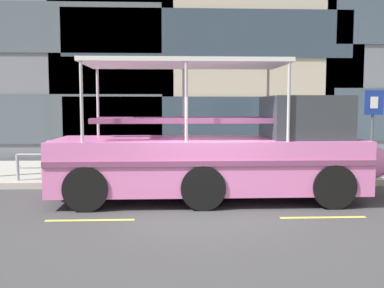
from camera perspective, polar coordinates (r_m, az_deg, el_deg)
The scene contains 8 objects.
ground_plane at distance 9.49m, azimuth 1.89°, elevation -9.11°, with size 120.00×120.00×0.00m, color #3D3D3F.
sidewalk at distance 14.96m, azimuth 0.17°, elevation -3.53°, with size 32.00×4.80×0.18m, color #A8A59E.
curb_edge at distance 12.51m, azimuth 0.75°, elevation -5.23°, with size 32.00×0.18×0.18m, color #B2ADA3.
lane_centreline at distance 9.12m, azimuth 2.08°, elevation -9.69°, with size 25.80×0.12×0.01m.
curb_guardrail at distance 12.75m, azimuth 1.02°, elevation -2.23°, with size 10.54×0.09×0.77m.
parking_sign at distance 14.75m, azimuth 22.48°, elevation 3.23°, with size 0.60×0.12×2.61m.
duck_tour_boat at distance 10.83m, azimuth 4.80°, elevation -1.42°, with size 9.19×2.48×3.38m.
pedestrian_near_bow at distance 14.53m, azimuth 14.88°, elevation 0.38°, with size 0.28×0.46×1.66m.
Camera 1 is at (-0.74, -9.18, 2.32)m, focal length 41.01 mm.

